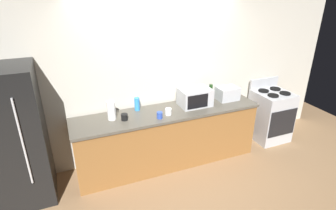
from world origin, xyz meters
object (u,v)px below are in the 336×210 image
at_px(microwave, 195,97).
at_px(bottle_wine, 211,92).
at_px(stove_range, 270,115).
at_px(paper_towel_roll, 111,110).
at_px(bottle_spray_cleaner, 137,104).
at_px(refrigerator, 14,138).
at_px(toaster_oven, 227,93).
at_px(mug_white, 168,112).
at_px(mug_black, 124,117).
at_px(mug_blue, 160,115).

relative_size(microwave, bottle_wine, 1.84).
height_order(stove_range, paper_towel_roll, paper_towel_roll).
bearing_deg(stove_range, bottle_spray_cleaner, 175.06).
relative_size(stove_range, bottle_wine, 4.14).
height_order(refrigerator, bottle_spray_cleaner, refrigerator).
xyz_separation_m(toaster_oven, mug_white, (-1.11, -0.17, -0.06)).
bearing_deg(toaster_oven, paper_towel_roll, -179.70).
bearing_deg(mug_white, bottle_wine, 17.18).
xyz_separation_m(toaster_oven, paper_towel_roll, (-1.89, -0.01, 0.03)).
bearing_deg(bottle_spray_cleaner, mug_white, -40.58).
relative_size(paper_towel_roll, mug_black, 2.90).
relative_size(bottle_wine, mug_white, 2.75).
xyz_separation_m(stove_range, bottle_spray_cleaner, (-2.41, 0.21, 0.54)).
distance_m(stove_range, mug_black, 2.71).
bearing_deg(stove_range, bottle_wine, 172.79).
relative_size(bottle_spray_cleaner, mug_black, 2.16).
bearing_deg(toaster_oven, mug_white, -171.21).
bearing_deg(refrigerator, stove_range, 0.00).
distance_m(mug_white, mug_blue, 0.17).
relative_size(stove_range, mug_black, 11.60).
xyz_separation_m(refrigerator, paper_towel_roll, (1.22, 0.05, 0.13)).
bearing_deg(refrigerator, mug_white, -3.16).
bearing_deg(bottle_spray_cleaner, paper_towel_roll, -159.00).
bearing_deg(paper_towel_roll, stove_range, -1.02).
xyz_separation_m(stove_range, toaster_oven, (-0.93, 0.06, 0.54)).
relative_size(refrigerator, bottle_spray_cleaner, 8.95).
relative_size(toaster_oven, mug_white, 3.59).
relative_size(mug_black, mug_blue, 1.01).
distance_m(toaster_oven, mug_black, 1.74).
xyz_separation_m(mug_black, mug_blue, (0.47, -0.13, 0.00)).
xyz_separation_m(microwave, mug_white, (-0.51, -0.16, -0.09)).
bearing_deg(toaster_oven, microwave, -178.83).
relative_size(paper_towel_roll, mug_blue, 2.94).
relative_size(refrigerator, mug_blue, 19.61).
bearing_deg(stove_range, mug_blue, -175.58).
bearing_deg(paper_towel_roll, mug_white, -11.61).
bearing_deg(stove_range, paper_towel_roll, 178.98).
bearing_deg(toaster_oven, stove_range, -3.70).
bearing_deg(stove_range, microwave, 178.20).
bearing_deg(mug_black, paper_towel_roll, 150.32).
distance_m(paper_towel_roll, mug_black, 0.20).
height_order(bottle_wine, mug_blue, bottle_wine).
xyz_separation_m(bottle_spray_cleaner, mug_white, (0.37, -0.32, -0.05)).
distance_m(stove_range, paper_towel_roll, 2.88).
xyz_separation_m(microwave, bottle_wine, (0.34, 0.10, -0.00)).
bearing_deg(mug_blue, mug_white, 20.52).
xyz_separation_m(paper_towel_roll, bottle_wine, (1.63, 0.10, -0.00)).
bearing_deg(bottle_spray_cleaner, refrigerator, -172.74).
bearing_deg(mug_blue, paper_towel_roll, 160.71).
height_order(refrigerator, mug_black, refrigerator).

